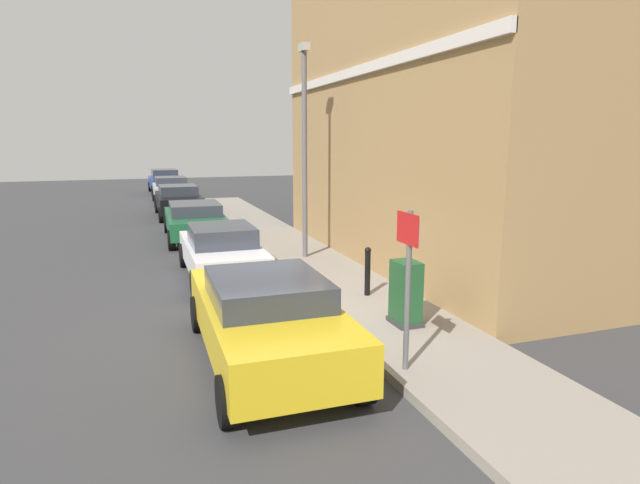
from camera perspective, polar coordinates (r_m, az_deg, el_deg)
ground at (r=9.81m, az=-4.47°, el=-9.32°), size 80.00×80.00×0.00m
sidewalk at (r=15.89m, az=-2.85°, el=-1.09°), size 2.28×30.00×0.15m
corner_building at (r=15.93m, az=17.36°, el=14.19°), size 7.82×11.87×8.84m
car_yellow at (r=8.22m, az=-5.78°, el=-7.94°), size 2.02×4.52×1.39m
car_white at (r=13.24m, az=-10.56°, el=-0.94°), size 1.81×4.17×1.35m
car_green at (r=18.67m, az=-13.30°, el=2.36°), size 2.05×4.49×1.28m
car_black at (r=24.42m, az=-14.99°, el=4.37°), size 1.94×4.27×1.40m
car_silver at (r=29.63m, az=-15.72°, el=5.47°), size 1.92×3.94×1.42m
car_blue at (r=35.24m, az=-16.39°, el=6.32°), size 1.94×4.40×1.53m
utility_cabinet at (r=9.56m, az=9.21°, el=-5.68°), size 0.46×0.61×1.15m
bollard_near_cabinet at (r=11.20m, az=5.14°, el=-2.98°), size 0.14×0.14×1.04m
street_sign at (r=7.45m, az=9.44°, el=-2.67°), size 0.08×0.60×2.30m
lamppost at (r=14.59m, az=-1.68°, el=10.62°), size 0.20×0.44×5.72m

